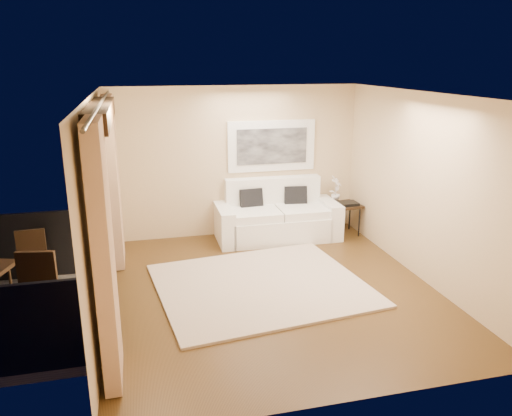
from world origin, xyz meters
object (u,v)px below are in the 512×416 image
object	(u,v)px
sofa	(276,217)
side_table	(345,207)
balcony_chair_far	(33,253)
balcony_chair_near	(36,289)
orchid	(336,189)

from	to	relation	value
sofa	side_table	bearing A→B (deg)	-4.99
balcony_chair_far	balcony_chair_near	xyz separation A→B (m)	(0.28, -1.44, 0.09)
sofa	orchid	distance (m)	1.23
side_table	orchid	distance (m)	0.37
orchid	sofa	bearing A→B (deg)	-178.16
side_table	orchid	world-z (taller)	orchid
balcony_chair_near	sofa	bearing A→B (deg)	46.34
balcony_chair_far	balcony_chair_near	world-z (taller)	balcony_chair_near
side_table	sofa	bearing A→B (deg)	174.30
side_table	balcony_chair_near	xyz separation A→B (m)	(-4.90, -2.51, 0.08)
orchid	balcony_chair_far	xyz separation A→B (m)	(-5.05, -1.23, -0.32)
sofa	orchid	bearing A→B (deg)	2.55
balcony_chair_far	orchid	bearing A→B (deg)	-169.61
orchid	balcony_chair_far	bearing A→B (deg)	-166.31
orchid	balcony_chair_far	world-z (taller)	orchid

